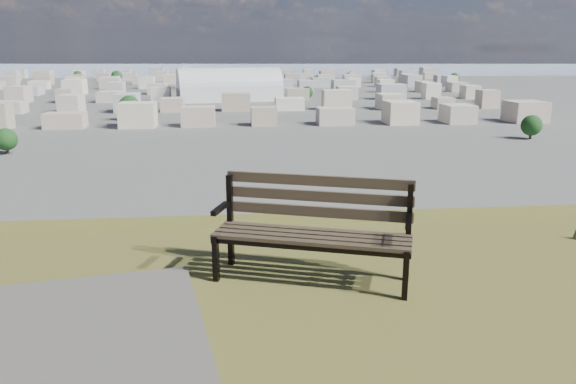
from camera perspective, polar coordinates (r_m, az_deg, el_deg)
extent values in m
cube|color=#453828|center=(4.70, 2.01, -5.17)|extent=(1.63, 0.63, 0.03)
cube|color=#453828|center=(4.81, 2.28, -4.73)|extent=(1.63, 0.63, 0.03)
cube|color=#453828|center=(4.91, 2.53, -4.30)|extent=(1.63, 0.63, 0.03)
cube|color=#453828|center=(5.02, 2.78, -3.90)|extent=(1.63, 0.63, 0.03)
cube|color=#453828|center=(5.04, 2.96, -2.00)|extent=(1.62, 0.59, 0.09)
cube|color=#453828|center=(5.03, 3.02, -0.43)|extent=(1.62, 0.59, 0.09)
cube|color=#453828|center=(5.02, 3.09, 1.15)|extent=(1.62, 0.59, 0.09)
cube|color=black|center=(4.97, -7.35, -6.74)|extent=(0.06, 0.07, 0.42)
cube|color=black|center=(5.25, -5.88, -2.89)|extent=(0.06, 0.07, 0.87)
cube|color=black|center=(5.07, -6.67, -4.10)|extent=(0.20, 0.46, 0.05)
cube|color=black|center=(4.96, -6.93, -1.68)|extent=(0.16, 0.34, 0.04)
cube|color=black|center=(4.68, 11.85, -8.31)|extent=(0.06, 0.07, 0.42)
cube|color=black|center=(4.98, 12.13, -4.12)|extent=(0.06, 0.07, 0.87)
cube|color=black|center=(4.79, 12.03, -5.46)|extent=(0.20, 0.46, 0.05)
cube|color=black|center=(4.67, 12.17, -2.93)|extent=(0.16, 0.34, 0.04)
cube|color=black|center=(4.71, 1.98, -5.69)|extent=(1.62, 0.59, 0.04)
cube|color=black|center=(5.04, 2.79, -4.32)|extent=(1.62, 0.59, 0.04)
cube|color=silver|center=(303.60, -5.97, 9.78)|extent=(56.72, 31.72, 5.95)
cylinder|color=silver|center=(303.38, -5.99, 10.34)|extent=(56.72, 31.72, 22.62)
cube|color=silver|center=(211.84, -22.06, 6.98)|extent=(11.00, 11.00, 7.00)
cube|color=#BEB1A3|center=(206.47, -15.61, 7.33)|extent=(11.00, 11.00, 7.00)
cube|color=#BDA896|center=(203.82, -8.89, 7.60)|extent=(11.00, 11.00, 7.00)
cube|color=#B0B0B5|center=(203.97, -2.08, 7.77)|extent=(11.00, 11.00, 7.00)
cube|color=beige|center=(206.92, 4.62, 7.83)|extent=(11.00, 11.00, 7.00)
cube|color=tan|center=(212.55, 11.06, 7.78)|extent=(11.00, 11.00, 7.00)
cube|color=beige|center=(220.67, 17.09, 7.65)|extent=(11.00, 11.00, 7.00)
cube|color=#BBB2AA|center=(231.01, 22.64, 7.46)|extent=(11.00, 11.00, 7.00)
cube|color=#BEB1A3|center=(270.40, -26.59, 7.91)|extent=(11.00, 11.00, 7.00)
cube|color=#BDA896|center=(262.96, -21.65, 8.27)|extent=(11.00, 11.00, 7.00)
cube|color=#B0B0B5|center=(257.54, -16.45, 8.58)|extent=(11.00, 11.00, 7.00)
cube|color=beige|center=(254.28, -11.07, 8.83)|extent=(11.00, 11.00, 7.00)
cube|color=tan|center=(253.27, -5.59, 9.00)|extent=(11.00, 11.00, 7.00)
cube|color=beige|center=(254.52, -0.11, 9.10)|extent=(11.00, 11.00, 7.00)
cube|color=#BBB2AA|center=(258.01, 5.27, 9.11)|extent=(11.00, 11.00, 7.00)
cube|color=silver|center=(263.65, 10.46, 9.05)|extent=(11.00, 11.00, 7.00)
cube|color=#BEB1A3|center=(271.30, 15.39, 8.92)|extent=(11.00, 11.00, 7.00)
cube|color=#BDA896|center=(280.80, 20.02, 8.74)|extent=(11.00, 11.00, 7.00)
cube|color=beige|center=(321.33, -25.54, 8.82)|extent=(11.00, 11.00, 7.00)
cube|color=tan|center=(314.17, -21.37, 9.13)|extent=(11.00, 11.00, 7.00)
cube|color=beige|center=(308.72, -17.02, 9.41)|extent=(11.00, 11.00, 7.00)
cube|color=#BBB2AA|center=(305.07, -12.53, 9.64)|extent=(11.00, 11.00, 7.00)
cube|color=silver|center=(303.27, -7.96, 9.81)|extent=(11.00, 11.00, 7.00)
cube|color=#BEB1A3|center=(303.37, -3.36, 9.93)|extent=(11.00, 11.00, 7.00)
cube|color=#BDA896|center=(305.37, 1.21, 9.98)|extent=(11.00, 11.00, 7.00)
cube|color=#B0B0B5|center=(309.22, 5.70, 9.97)|extent=(11.00, 11.00, 7.00)
cube|color=beige|center=(314.85, 10.05, 9.90)|extent=(11.00, 11.00, 7.00)
cube|color=tan|center=(322.18, 14.22, 9.78)|extent=(11.00, 11.00, 7.00)
cube|color=beige|center=(331.09, 18.18, 9.62)|extent=(11.00, 11.00, 7.00)
cube|color=silver|center=(372.39, -24.77, 9.48)|extent=(11.00, 11.00, 7.00)
cube|color=#BEB1A3|center=(365.45, -21.16, 9.76)|extent=(11.00, 11.00, 7.00)
cube|color=#BDA896|center=(359.97, -17.43, 10.00)|extent=(11.00, 11.00, 7.00)
cube|color=#B0B0B5|center=(356.04, -13.58, 10.22)|extent=(11.00, 11.00, 7.00)
cube|color=beige|center=(353.69, -9.66, 10.38)|extent=(11.00, 11.00, 7.00)
cube|color=tan|center=(352.96, -5.71, 10.51)|extent=(11.00, 11.00, 7.00)
cube|color=beige|center=(353.86, -1.76, 10.58)|extent=(11.00, 11.00, 7.00)
cube|color=#BBB2AA|center=(356.38, 2.16, 10.60)|extent=(11.00, 11.00, 7.00)
cube|color=silver|center=(360.48, 6.01, 10.58)|extent=(11.00, 11.00, 7.00)
cube|color=#BEB1A3|center=(366.11, 9.75, 10.51)|extent=(11.00, 11.00, 7.00)
cube|color=#BDA896|center=(373.21, 13.36, 10.40)|extent=(11.00, 11.00, 7.00)
cube|color=#B0B0B5|center=(381.68, 16.83, 10.26)|extent=(11.00, 11.00, 7.00)
cube|color=beige|center=(431.55, -27.26, 9.71)|extent=(11.00, 11.00, 7.00)
cube|color=tan|center=(423.54, -24.19, 9.98)|extent=(11.00, 11.00, 7.00)
cube|color=beige|center=(416.76, -21.01, 10.23)|extent=(11.00, 11.00, 7.00)
cube|color=#BBB2AA|center=(411.27, -17.73, 10.45)|extent=(11.00, 11.00, 7.00)
cube|color=silver|center=(407.12, -14.37, 10.64)|extent=(11.00, 11.00, 7.00)
cube|color=#BEB1A3|center=(404.35, -10.95, 10.81)|extent=(11.00, 11.00, 7.00)
cube|color=#BDA896|center=(403.00, -7.49, 10.93)|extent=(11.00, 11.00, 7.00)
cube|color=#B0B0B5|center=(403.08, -4.01, 11.02)|extent=(11.00, 11.00, 7.00)
cube|color=beige|center=(404.58, -0.55, 11.06)|extent=(11.00, 11.00, 7.00)
cube|color=tan|center=(407.49, 2.88, 11.07)|extent=(11.00, 11.00, 7.00)
cube|color=beige|center=(411.78, 6.24, 11.04)|extent=(11.00, 11.00, 7.00)
cube|color=#BBB2AA|center=(417.41, 9.53, 10.97)|extent=(11.00, 11.00, 7.00)
cube|color=silver|center=(424.33, 12.71, 10.87)|extent=(11.00, 11.00, 7.00)
cube|color=#BEB1A3|center=(432.47, 15.79, 10.75)|extent=(11.00, 11.00, 7.00)
cube|color=#BDA896|center=(482.51, -26.48, 10.13)|extent=(11.00, 11.00, 7.00)
cube|color=#B0B0B5|center=(474.75, -23.73, 10.37)|extent=(11.00, 11.00, 7.00)
cube|color=beige|center=(468.09, -20.89, 10.59)|extent=(11.00, 11.00, 7.00)
cube|color=tan|center=(462.59, -17.97, 10.80)|extent=(11.00, 11.00, 7.00)
cube|color=beige|center=(458.27, -14.98, 10.98)|extent=(11.00, 11.00, 7.00)
cube|color=#BBB2AA|center=(455.19, -11.95, 11.13)|extent=(11.00, 11.00, 7.00)
cube|color=silver|center=(453.35, -8.87, 11.25)|extent=(11.00, 11.00, 7.00)
cube|color=#BEB1A3|center=(452.78, -5.78, 11.35)|extent=(11.00, 11.00, 7.00)
cube|color=#BDA896|center=(453.49, -2.68, 11.41)|extent=(11.00, 11.00, 7.00)
cube|color=#B0B0B5|center=(455.46, 0.39, 11.43)|extent=(11.00, 11.00, 7.00)
cube|color=beige|center=(458.67, 3.43, 11.43)|extent=(11.00, 11.00, 7.00)
cube|color=tan|center=(463.11, 6.43, 11.40)|extent=(11.00, 11.00, 7.00)
cube|color=beige|center=(468.74, 9.35, 11.33)|extent=(11.00, 11.00, 7.00)
cube|color=#BBB2AA|center=(475.52, 12.20, 11.24)|extent=(11.00, 11.00, 7.00)
cube|color=silver|center=(483.39, 14.96, 11.13)|extent=(11.00, 11.00, 7.00)
cube|color=#BEB1A3|center=(533.55, -25.86, 10.46)|extent=(11.00, 11.00, 7.00)
cube|color=#BDA896|center=(526.00, -23.36, 10.68)|extent=(11.00, 11.00, 7.00)
cube|color=#B0B0B5|center=(519.44, -20.79, 10.89)|extent=(11.00, 11.00, 7.00)
cube|color=beige|center=(513.93, -18.16, 11.07)|extent=(11.00, 11.00, 7.00)
cube|color=tan|center=(509.48, -15.48, 11.24)|extent=(11.00, 11.00, 7.00)
cube|color=beige|center=(506.14, -12.75, 11.39)|extent=(11.00, 11.00, 7.00)
cube|color=#BBB2AA|center=(503.92, -9.98, 11.51)|extent=(11.00, 11.00, 7.00)
cube|color=silver|center=(502.84, -7.20, 11.60)|extent=(11.00, 11.00, 7.00)
cube|color=#BEB1A3|center=(502.90, -4.41, 11.67)|extent=(11.00, 11.00, 7.00)
cube|color=#BDA896|center=(504.10, -1.62, 11.71)|extent=(11.00, 11.00, 7.00)
cube|color=#B0B0B5|center=(506.44, 1.15, 11.73)|extent=(11.00, 11.00, 7.00)
cube|color=beige|center=(509.90, 3.88, 11.72)|extent=(11.00, 11.00, 7.00)
cube|color=tan|center=(514.46, 6.57, 11.68)|extent=(11.00, 11.00, 7.00)
cube|color=beige|center=(520.09, 9.21, 11.62)|extent=(11.00, 11.00, 7.00)
cube|color=#BBB2AA|center=(526.75, 11.79, 11.54)|extent=(11.00, 11.00, 7.00)
cube|color=silver|center=(534.40, 14.29, 11.44)|extent=(11.00, 11.00, 7.00)
cube|color=#BEB1A3|center=(584.66, -25.34, 10.74)|extent=(11.00, 11.00, 7.00)
cube|color=#BDA896|center=(577.27, -23.06, 10.94)|extent=(11.00, 11.00, 7.00)
cube|color=#B0B0B5|center=(570.81, -20.72, 11.13)|extent=(11.00, 11.00, 7.00)
cube|color=beige|center=(565.28, -18.32, 11.30)|extent=(11.00, 11.00, 7.00)
cube|color=tan|center=(560.73, -15.88, 11.46)|extent=(11.00, 11.00, 7.00)
cube|color=beige|center=(557.18, -13.40, 11.59)|extent=(11.00, 11.00, 7.00)
cube|color=#BBB2AA|center=(554.64, -10.89, 11.71)|extent=(11.00, 11.00, 7.00)
cube|color=silver|center=(553.14, -8.36, 11.81)|extent=(11.00, 11.00, 7.00)
cube|color=#BEB1A3|center=(552.67, -5.82, 11.88)|extent=(11.00, 11.00, 7.00)
cube|color=#BDA896|center=(553.25, -3.28, 11.93)|extent=(11.00, 11.00, 7.00)
cube|color=#B0B0B5|center=(554.86, -0.75, 11.96)|extent=(11.00, 11.00, 7.00)
cube|color=beige|center=(557.51, 1.76, 11.97)|extent=(11.00, 11.00, 7.00)
cube|color=tan|center=(561.17, 4.25, 11.95)|extent=(11.00, 11.00, 7.00)
cube|color=beige|center=(565.82, 6.69, 11.92)|extent=(11.00, 11.00, 7.00)
cube|color=#BBB2AA|center=(571.45, 9.09, 11.86)|extent=(11.00, 11.00, 7.00)
cube|color=silver|center=(578.01, 11.44, 11.78)|extent=(11.00, 11.00, 7.00)
cube|color=#BEB1A3|center=(585.49, 13.74, 11.69)|extent=(11.00, 11.00, 7.00)
cylinder|color=#35261A|center=(187.89, 23.40, 5.28)|extent=(0.80, 0.80, 2.10)
sphere|color=black|center=(187.48, 23.50, 6.23)|extent=(6.30, 6.30, 6.30)
cylinder|color=#35261A|center=(226.98, -15.75, 7.37)|extent=(0.80, 0.80, 2.70)
sphere|color=black|center=(226.55, -15.82, 8.39)|extent=(8.10, 8.10, 8.10)
cylinder|color=#35261A|center=(312.30, 19.28, 8.82)|extent=(0.80, 0.80, 1.95)
sphere|color=black|center=(312.07, 19.33, 9.35)|extent=(5.85, 5.85, 5.85)
cylinder|color=#35261A|center=(407.63, 2.87, 10.74)|extent=(0.80, 0.80, 2.25)
sphere|color=black|center=(407.43, 2.88, 11.21)|extent=(6.75, 6.75, 6.75)
cylinder|color=#35261A|center=(471.31, -16.98, 10.67)|extent=(0.80, 0.80, 2.85)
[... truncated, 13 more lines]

